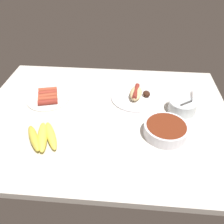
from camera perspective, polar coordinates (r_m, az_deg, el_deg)
name	(u,v)px	position (r cm, az deg, el deg)	size (l,w,h in cm)	color
ground_plane	(104,116)	(111.73, -1.91, -1.07)	(120.00, 90.00, 3.00)	silver
plate_sausages	(48,97)	(124.05, -15.42, 3.46)	(21.92, 21.92, 3.57)	white
plate_hotdog_assembled	(136,96)	(120.86, 5.93, 4.02)	(25.33, 25.33, 5.61)	white
bowl_chili	(166,129)	(100.77, 13.05, -4.21)	(18.53, 18.53, 5.27)	white
banana_bunch	(42,137)	(100.82, -16.75, -5.83)	(17.57, 18.90, 3.95)	gold
bowl_coleslaw	(182,105)	(115.66, 16.89, 1.56)	(13.20, 13.20, 15.40)	silver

